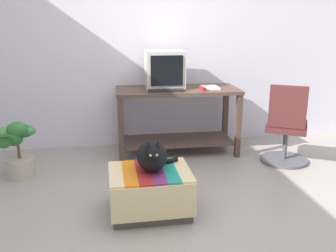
{
  "coord_description": "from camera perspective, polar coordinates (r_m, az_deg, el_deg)",
  "views": [
    {
      "loc": [
        -0.58,
        -2.55,
        1.55
      ],
      "look_at": [
        -0.0,
        0.85,
        0.55
      ],
      "focal_mm": 39.76,
      "sensor_mm": 36.0,
      "label": 1
    }
  ],
  "objects": [
    {
      "name": "potted_plant",
      "position": [
        4.02,
        -22.01,
        -3.45
      ],
      "size": [
        0.37,
        0.36,
        0.61
      ],
      "color": "#B7A893",
      "rests_on": "ground_plane"
    },
    {
      "name": "ottoman_with_blanket",
      "position": [
        3.1,
        -2.75,
        -10.01
      ],
      "size": [
        0.66,
        0.53,
        0.37
      ],
      "color": "#4C4238",
      "rests_on": "ground_plane"
    },
    {
      "name": "office_chair",
      "position": [
        4.24,
        17.66,
        -0.55
      ],
      "size": [
        0.57,
        0.57,
        0.89
      ],
      "rotation": [
        0.0,
        0.0,
        2.62
      ],
      "color": "#4C4C51",
      "rests_on": "ground_plane"
    },
    {
      "name": "cat",
      "position": [
        2.99,
        -2.45,
        -4.55
      ],
      "size": [
        0.37,
        0.38,
        0.3
      ],
      "rotation": [
        0.0,
        0.0,
        -0.05
      ],
      "color": "black",
      "rests_on": "ottoman_with_blanket"
    },
    {
      "name": "stapler",
      "position": [
        4.19,
        5.33,
        5.71
      ],
      "size": [
        0.05,
        0.11,
        0.04
      ],
      "primitive_type": "cube",
      "rotation": [
        0.0,
        0.0,
        0.17
      ],
      "color": "#A31E1E",
      "rests_on": "desk"
    },
    {
      "name": "book",
      "position": [
        4.33,
        6.48,
        5.89
      ],
      "size": [
        0.19,
        0.25,
        0.02
      ],
      "primitive_type": "cube",
      "rotation": [
        0.0,
        0.0,
        -0.03
      ],
      "color": "white",
      "rests_on": "desk"
    },
    {
      "name": "keyboard",
      "position": [
        4.14,
        -0.33,
        5.54
      ],
      "size": [
        0.41,
        0.19,
        0.02
      ],
      "primitive_type": "cube",
      "rotation": [
        0.0,
        0.0,
        -0.09
      ],
      "color": "black",
      "rests_on": "desk"
    },
    {
      "name": "back_wall",
      "position": [
        4.64,
        -2.5,
        13.07
      ],
      "size": [
        8.0,
        0.1,
        2.6
      ],
      "primitive_type": "cube",
      "color": "silver",
      "rests_on": "ground_plane"
    },
    {
      "name": "desk",
      "position": [
        4.35,
        1.43,
        2.55
      ],
      "size": [
        1.42,
        0.63,
        0.77
      ],
      "rotation": [
        0.0,
        0.0,
        -0.03
      ],
      "color": "#4C382D",
      "rests_on": "ground_plane"
    },
    {
      "name": "tv_monitor",
      "position": [
        4.32,
        -0.54,
        8.62
      ],
      "size": [
        0.45,
        0.41,
        0.43
      ],
      "rotation": [
        0.0,
        0.0,
        -0.03
      ],
      "color": "#BCB7A8",
      "rests_on": "desk"
    },
    {
      "name": "ground_plane",
      "position": [
        3.04,
        2.88,
        -14.51
      ],
      "size": [
        14.0,
        14.0,
        0.0
      ],
      "primitive_type": "plane",
      "color": "#9E9389"
    },
    {
      "name": "pen",
      "position": [
        4.41,
        7.15,
        5.97
      ],
      "size": [
        0.1,
        0.11,
        0.01
      ],
      "primitive_type": "cylinder",
      "rotation": [
        0.0,
        1.57,
        0.84
      ],
      "color": "#2351B2",
      "rests_on": "desk"
    }
  ]
}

